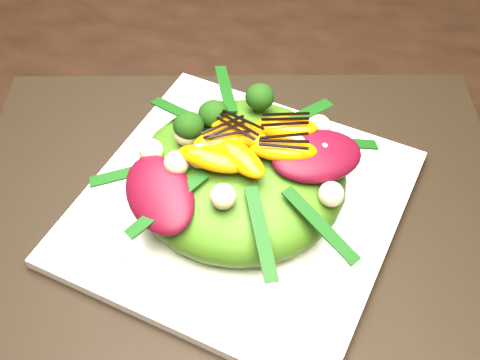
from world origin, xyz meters
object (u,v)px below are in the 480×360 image
(dining_table, at_px, (308,180))
(orange_segment, at_px, (220,130))
(lettuce_mound, at_px, (240,176))
(salad_bowl, at_px, (240,197))
(placemat, at_px, (240,211))
(plate_base, at_px, (240,206))

(dining_table, bearing_deg, orange_segment, -137.78)
(lettuce_mound, bearing_deg, salad_bowl, 135.00)
(orange_segment, bearing_deg, placemat, -30.46)
(lettuce_mound, bearing_deg, plate_base, -135.00)
(salad_bowl, relative_size, orange_segment, 4.13)
(plate_base, bearing_deg, orange_segment, 149.54)
(plate_base, xyz_separation_m, orange_segment, (-0.02, 0.01, 0.08))
(placemat, bearing_deg, dining_table, 57.72)
(plate_base, bearing_deg, placemat, 90.00)
(salad_bowl, bearing_deg, lettuce_mound, -45.00)
(placemat, xyz_separation_m, plate_base, (0.00, -0.00, 0.01))
(dining_table, xyz_separation_m, placemat, (-0.05, -0.08, 0.02))
(salad_bowl, relative_size, lettuce_mound, 1.25)
(salad_bowl, bearing_deg, placemat, 0.00)
(plate_base, xyz_separation_m, lettuce_mound, (0.00, 0.00, 0.04))
(plate_base, height_order, salad_bowl, salad_bowl)
(placemat, bearing_deg, salad_bowl, 0.00)
(placemat, xyz_separation_m, lettuce_mound, (0.00, -0.00, 0.05))
(dining_table, bearing_deg, placemat, -122.28)
(placemat, bearing_deg, lettuce_mound, -45.00)
(placemat, distance_m, plate_base, 0.01)
(placemat, relative_size, plate_base, 1.84)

